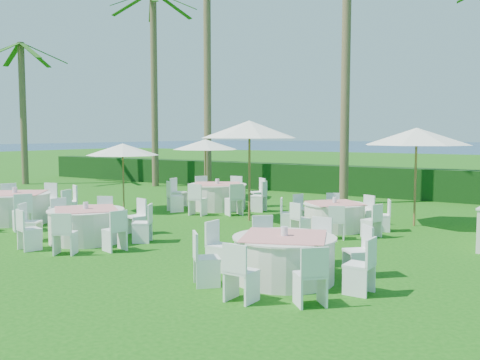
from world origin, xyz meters
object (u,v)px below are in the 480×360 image
(umbrella_b, at_px, (249,129))
(banquet_table_a, at_px, (15,207))
(umbrella_c, at_px, (205,144))
(banquet_table_f, at_px, (334,216))
(banquet_table_e, at_px, (217,196))
(umbrella_d, at_px, (417,136))
(umbrella_a, at_px, (123,149))
(banquet_table_b, at_px, (86,224))
(banquet_table_c, at_px, (284,257))

(umbrella_b, bearing_deg, banquet_table_a, -144.03)
(umbrella_c, bearing_deg, banquet_table_f, -27.90)
(banquet_table_e, xyz_separation_m, umbrella_c, (-2.17, 2.23, 1.67))
(banquet_table_a, xyz_separation_m, umbrella_b, (5.46, 3.96, 2.22))
(umbrella_c, height_order, umbrella_d, umbrella_d)
(umbrella_d, bearing_deg, umbrella_a, -165.07)
(banquet_table_b, bearing_deg, umbrella_d, 47.29)
(banquet_table_a, bearing_deg, umbrella_d, 30.22)
(banquet_table_c, height_order, banquet_table_e, banquet_table_e)
(banquet_table_c, bearing_deg, banquet_table_b, 175.66)
(banquet_table_c, height_order, umbrella_b, umbrella_b)
(banquet_table_c, xyz_separation_m, umbrella_a, (-8.44, 4.49, 1.62))
(umbrella_c, bearing_deg, banquet_table_c, -46.72)
(banquet_table_c, distance_m, banquet_table_e, 9.00)
(banquet_table_b, relative_size, banquet_table_e, 0.90)
(banquet_table_e, relative_size, banquet_table_f, 1.23)
(banquet_table_a, relative_size, umbrella_c, 1.32)
(banquet_table_a, relative_size, umbrella_a, 1.44)
(banquet_table_c, relative_size, banquet_table_e, 0.91)
(banquet_table_f, xyz_separation_m, umbrella_c, (-7.07, 3.74, 1.74))
(banquet_table_f, distance_m, umbrella_a, 7.42)
(banquet_table_a, height_order, umbrella_a, umbrella_a)
(banquet_table_b, bearing_deg, umbrella_b, 70.98)
(banquet_table_b, distance_m, banquet_table_f, 6.34)
(banquet_table_c, bearing_deg, umbrella_b, 127.53)
(umbrella_b, bearing_deg, umbrella_d, 21.87)
(umbrella_c, bearing_deg, banquet_table_e, -45.81)
(banquet_table_c, distance_m, umbrella_d, 7.16)
(banquet_table_b, xyz_separation_m, banquet_table_e, (-0.58, 6.16, 0.04))
(banquet_table_b, bearing_deg, umbrella_c, 108.14)
(banquet_table_e, xyz_separation_m, banquet_table_f, (4.90, -1.51, -0.07))
(banquet_table_b, xyz_separation_m, umbrella_b, (1.62, 4.69, 2.26))
(banquet_table_c, xyz_separation_m, umbrella_b, (-3.93, 5.12, 2.26))
(umbrella_a, height_order, umbrella_d, umbrella_d)
(banquet_table_c, relative_size, umbrella_b, 1.07)
(banquet_table_e, bearing_deg, umbrella_b, -33.68)
(umbrella_d, bearing_deg, banquet_table_b, -132.71)
(banquet_table_b, height_order, umbrella_d, umbrella_d)
(banquet_table_e, distance_m, umbrella_a, 3.49)
(umbrella_d, bearing_deg, banquet_table_e, -177.68)
(banquet_table_c, relative_size, umbrella_a, 1.33)
(umbrella_a, bearing_deg, banquet_table_b, -54.64)
(banquet_table_a, bearing_deg, umbrella_a, 74.15)
(banquet_table_c, bearing_deg, umbrella_a, 151.96)
(banquet_table_a, height_order, banquet_table_b, banquet_table_a)
(umbrella_b, relative_size, umbrella_c, 1.14)
(banquet_table_f, bearing_deg, banquet_table_e, 162.84)
(banquet_table_b, distance_m, umbrella_d, 8.99)
(umbrella_b, bearing_deg, umbrella_a, -172.15)
(umbrella_b, bearing_deg, umbrella_c, 139.77)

